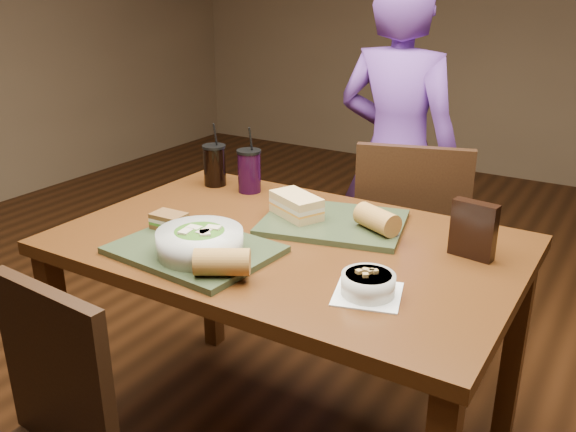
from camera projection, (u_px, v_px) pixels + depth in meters
The scene contains 14 objects.
dining_table at pixel (288, 267), 1.80m from camera, with size 1.30×0.85×0.75m.
chair_far at pixel (417, 247), 2.29m from camera, with size 0.50×0.51×0.92m.
diner at pixel (397, 157), 2.59m from camera, with size 0.55×0.36×1.50m, color #5E3188.
tray_near at pixel (195, 250), 1.67m from camera, with size 0.42×0.32×0.02m, color #2C361F.
tray_far at pixel (333, 222), 1.86m from camera, with size 0.42×0.32×0.02m, color #2C361F.
salad_bowl at pixel (200, 241), 1.61m from camera, with size 0.23×0.23×0.08m.
soup_bowl at pixel (368, 284), 1.43m from camera, with size 0.19×0.19×0.06m.
sandwich_near at pixel (169, 221), 1.78m from camera, with size 0.10×0.07×0.05m.
sandwich_far at pixel (296, 205), 1.88m from camera, with size 0.19×0.16×0.07m.
baguette_near at pixel (222, 262), 1.49m from camera, with size 0.07×0.07×0.14m, color #AD7533.
baguette_far at pixel (377, 220), 1.76m from camera, with size 0.07×0.07×0.14m, color #AD7533.
cup_cola at pixel (215, 165), 2.21m from camera, with size 0.09×0.09×0.23m.
cup_berry at pixel (249, 171), 2.14m from camera, with size 0.09×0.09×0.23m.
chip_bag at pixel (473, 230), 1.62m from camera, with size 0.12×0.04×0.16m, color black.
Camera 1 is at (0.85, -1.38, 1.44)m, focal length 38.00 mm.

